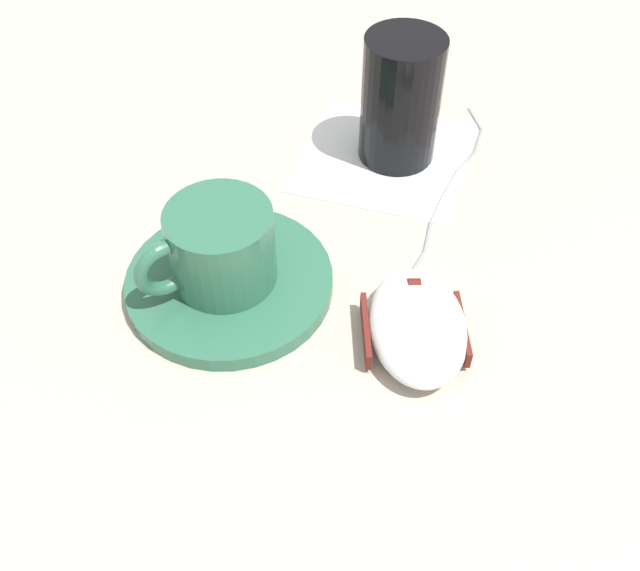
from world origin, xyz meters
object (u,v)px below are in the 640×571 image
coffee_cup (219,247)px  drinking_glass (401,100)px  saucer (230,282)px  computer_mouse (418,326)px

coffee_cup → drinking_glass: drinking_glass is taller
coffee_cup → saucer: bearing=-79.1°
computer_mouse → drinking_glass: 0.21m
coffee_cup → drinking_glass: bearing=-36.0°
saucer → coffee_cup: size_ratio=1.66×
saucer → drinking_glass: drinking_glass is taller
coffee_cup → computer_mouse: (-0.04, -0.14, -0.03)m
coffee_cup → computer_mouse: coffee_cup is taller
saucer → drinking_glass: size_ratio=1.39×
saucer → coffee_cup: bearing=100.9°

